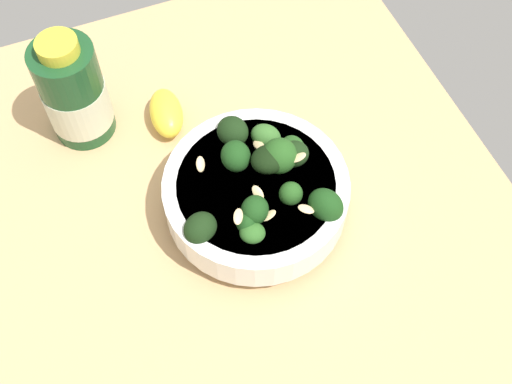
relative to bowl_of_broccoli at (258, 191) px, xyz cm
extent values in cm
cube|color=tan|center=(-5.86, 1.37, -5.75)|extent=(71.12, 71.12, 3.31)
cylinder|color=white|center=(-0.21, -0.06, -3.37)|extent=(11.45, 11.45, 1.47)
cylinder|color=white|center=(-0.21, -0.06, -0.43)|extent=(20.81, 20.81, 4.40)
cylinder|color=silver|center=(-0.21, -0.06, 1.37)|extent=(17.64, 17.64, 0.80)
cylinder|color=#589D47|center=(-3.02, -4.31, 0.71)|extent=(1.47, 1.21, 1.47)
ellipsoid|color=#194216|center=(-3.02, -4.31, 2.05)|extent=(3.82, 3.32, 3.43)
cylinder|color=#2F662B|center=(4.91, 1.49, 1.29)|extent=(1.73, 1.77, 1.26)
ellipsoid|color=black|center=(4.91, 1.49, 2.75)|extent=(3.71, 3.43, 3.13)
cylinder|color=#4A8F3C|center=(3.18, 5.34, 0.13)|extent=(1.41, 1.63, 1.71)
ellipsoid|color=#386B2B|center=(3.18, 5.34, 1.82)|extent=(5.07, 4.56, 3.69)
cylinder|color=#2F662B|center=(5.60, -5.61, 0.23)|extent=(2.20, 1.92, 1.85)
ellipsoid|color=#194216|center=(5.60, -5.61, 2.07)|extent=(5.19, 6.28, 5.38)
cylinder|color=#4A8F3C|center=(5.32, 2.63, 0.74)|extent=(1.31, 1.33, 1.12)
ellipsoid|color=#23511C|center=(5.32, 2.63, 2.09)|extent=(3.78, 4.56, 3.85)
cylinder|color=#589D47|center=(1.93, 0.97, 1.57)|extent=(1.89, 1.64, 1.63)
ellipsoid|color=black|center=(1.93, 0.97, 3.37)|extent=(4.65, 4.85, 4.04)
cylinder|color=#2F662B|center=(-0.20, 7.18, 0.33)|extent=(1.99, 1.88, 1.66)
ellipsoid|color=black|center=(-0.20, 7.18, 2.23)|extent=(5.46, 5.00, 4.51)
cylinder|color=#2F662B|center=(3.11, 1.74, 1.40)|extent=(2.18, 2.33, 2.01)
ellipsoid|color=#23511C|center=(3.11, 1.74, 3.35)|extent=(6.21, 6.27, 5.41)
cylinder|color=#3C7A32|center=(-1.23, 3.43, 1.33)|extent=(1.61, 1.64, 1.20)
ellipsoid|color=#194216|center=(-1.23, 3.43, 2.86)|extent=(4.45, 4.45, 4.48)
cylinder|color=#2F662B|center=(-7.75, -3.08, 0.13)|extent=(1.49, 1.60, 1.58)
ellipsoid|color=black|center=(-7.75, -3.08, 1.84)|extent=(5.56, 4.92, 4.12)
cylinder|color=#589D47|center=(-2.85, -5.64, 0.43)|extent=(1.56, 1.52, 1.20)
ellipsoid|color=#2D6023|center=(-2.85, -5.64, 1.77)|extent=(3.84, 3.63, 2.58)
cylinder|color=#4A8F3C|center=(-1.74, -3.53, 0.94)|extent=(1.73, 1.59, 1.61)
ellipsoid|color=#194216|center=(-1.74, -3.53, 2.51)|extent=(4.42, 4.72, 3.60)
cylinder|color=#2F662B|center=(2.71, -2.89, 0.76)|extent=(1.54, 1.50, 1.11)
ellipsoid|color=#23511C|center=(2.71, -2.89, 2.09)|extent=(2.82, 3.04, 3.40)
ellipsoid|color=#DBBC84|center=(3.29, -5.58, 2.74)|extent=(2.05, 1.91, 0.57)
ellipsoid|color=#DBBC84|center=(-3.97, -4.53, 4.23)|extent=(1.78, 2.06, 0.87)
ellipsoid|color=#DBBC84|center=(4.79, 0.02, 3.95)|extent=(1.86, 1.11, 1.02)
ellipsoid|color=#DBBC84|center=(-5.16, 4.08, 2.55)|extent=(1.55, 1.88, 1.29)
ellipsoid|color=#DBBC84|center=(-0.53, -4.45, 2.00)|extent=(1.88, 1.28, 1.01)
ellipsoid|color=#DBBC84|center=(-0.78, -2.01, 3.04)|extent=(1.42, 1.77, 1.41)
ellipsoid|color=#DBBC84|center=(1.86, 4.24, 2.26)|extent=(1.52, 2.06, 0.99)
ellipsoid|color=yellow|center=(-6.22, 16.09, -2.29)|extent=(5.08, 7.98, 3.62)
cylinder|color=#194723|center=(-15.69, 19.24, 2.65)|extent=(7.55, 7.55, 13.49)
cylinder|color=gold|center=(-15.69, 19.24, 10.20)|extent=(4.68, 4.68, 1.61)
cylinder|color=beige|center=(-15.69, 19.24, 0.78)|extent=(7.70, 7.70, 5.93)
camera|label=1|loc=(-14.36, -35.29, 62.84)|focal=46.00mm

